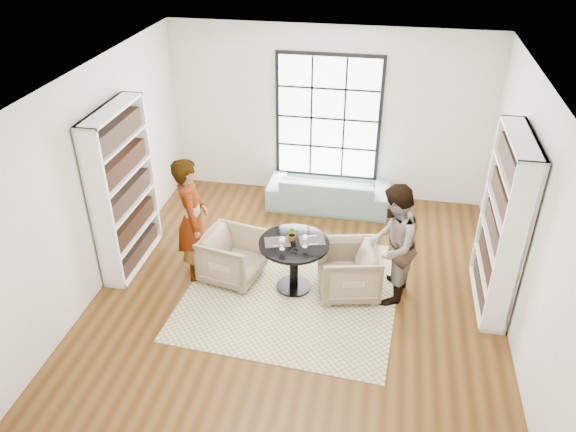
% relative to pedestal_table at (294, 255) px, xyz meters
% --- Properties ---
extents(ground, '(6.00, 6.00, 0.00)m').
position_rel_pedestal_table_xyz_m(ground, '(0.08, -0.08, -0.55)').
color(ground, '#593915').
extents(room_shell, '(6.00, 6.01, 6.00)m').
position_rel_pedestal_table_xyz_m(room_shell, '(0.08, 0.47, 0.70)').
color(room_shell, silver).
rests_on(room_shell, ground).
extents(rug, '(3.05, 3.05, 0.01)m').
position_rel_pedestal_table_xyz_m(rug, '(-0.00, -0.07, -0.55)').
color(rug, '#C1BB91').
rests_on(rug, ground).
extents(pedestal_table, '(0.96, 0.96, 0.76)m').
position_rel_pedestal_table_xyz_m(pedestal_table, '(0.00, 0.00, 0.00)').
color(pedestal_table, black).
rests_on(pedestal_table, ground).
extents(sofa, '(2.09, 0.83, 0.61)m').
position_rel_pedestal_table_xyz_m(sofa, '(0.19, 2.37, -0.25)').
color(sofa, gray).
rests_on(sofa, ground).
extents(armchair_left, '(0.93, 0.92, 0.72)m').
position_rel_pedestal_table_xyz_m(armchair_left, '(-0.90, 0.08, -0.19)').
color(armchair_left, tan).
rests_on(armchair_left, ground).
extents(armchair_right, '(0.96, 0.94, 0.73)m').
position_rel_pedestal_table_xyz_m(armchair_right, '(0.75, 0.04, -0.19)').
color(armchair_right, tan).
rests_on(armchair_right, ground).
extents(person_left, '(0.63, 0.78, 1.83)m').
position_rel_pedestal_table_xyz_m(person_left, '(-1.45, 0.08, 0.36)').
color(person_left, gray).
rests_on(person_left, ground).
extents(person_right, '(0.78, 0.93, 1.71)m').
position_rel_pedestal_table_xyz_m(person_right, '(1.30, 0.04, 0.30)').
color(person_right, gray).
rests_on(person_right, ground).
extents(placemat_left, '(0.40, 0.35, 0.01)m').
position_rel_pedestal_table_xyz_m(placemat_left, '(-0.22, -0.04, 0.21)').
color(placemat_left, black).
rests_on(placemat_left, pedestal_table).
extents(placemat_right, '(0.40, 0.35, 0.01)m').
position_rel_pedestal_table_xyz_m(placemat_right, '(0.23, 0.09, 0.21)').
color(placemat_right, black).
rests_on(placemat_right, pedestal_table).
extents(cutlery_left, '(0.20, 0.25, 0.01)m').
position_rel_pedestal_table_xyz_m(cutlery_left, '(-0.22, -0.04, 0.22)').
color(cutlery_left, silver).
rests_on(cutlery_left, placemat_left).
extents(cutlery_right, '(0.20, 0.25, 0.01)m').
position_rel_pedestal_table_xyz_m(cutlery_right, '(0.23, 0.09, 0.22)').
color(cutlery_right, silver).
rests_on(cutlery_right, placemat_right).
extents(wine_glass_left, '(0.09, 0.09, 0.19)m').
position_rel_pedestal_table_xyz_m(wine_glass_left, '(-0.13, -0.19, 0.35)').
color(wine_glass_left, silver).
rests_on(wine_glass_left, pedestal_table).
extents(wine_glass_right, '(0.09, 0.09, 0.19)m').
position_rel_pedestal_table_xyz_m(wine_glass_right, '(0.16, -0.08, 0.35)').
color(wine_glass_right, silver).
rests_on(wine_glass_right, pedestal_table).
extents(flower_centerpiece, '(0.18, 0.16, 0.19)m').
position_rel_pedestal_table_xyz_m(flower_centerpiece, '(-0.03, 0.06, 0.31)').
color(flower_centerpiece, gray).
rests_on(flower_centerpiece, pedestal_table).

